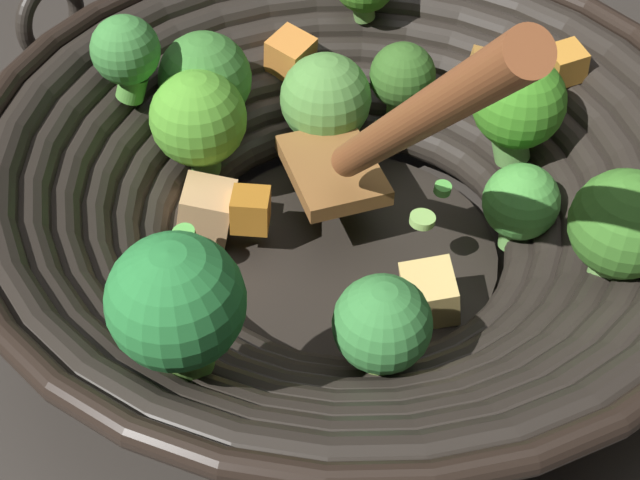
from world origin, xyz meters
The scene contains 3 objects.
ground_plane centered at (0.00, 0.00, 0.00)m, with size 4.00×4.00×0.00m, color #332D28.
wok centered at (0.00, 0.00, 0.06)m, with size 0.42×0.42×0.25m.
garlic_bulb centered at (0.22, -0.18, 0.02)m, with size 0.04×0.04×0.04m, color silver.
Camera 1 is at (-0.37, -0.01, 0.39)m, focal length 50.21 mm.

